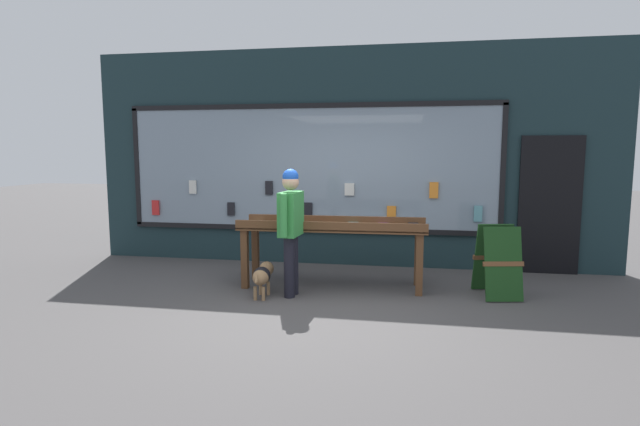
{
  "coord_description": "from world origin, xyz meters",
  "views": [
    {
      "loc": [
        1.03,
        -5.73,
        1.87
      ],
      "look_at": [
        -0.14,
        0.74,
        1.05
      ],
      "focal_mm": 28.0,
      "sensor_mm": 36.0,
      "label": 1
    }
  ],
  "objects": [
    {
      "name": "shopfront_facade",
      "position": [
        -0.01,
        2.39,
        1.74
      ],
      "size": [
        8.53,
        0.29,
        3.51
      ],
      "color": "#192D33",
      "rests_on": "ground_plane"
    },
    {
      "name": "display_table_main",
      "position": [
        0.0,
        0.95,
        0.76
      ],
      "size": [
        2.56,
        0.75,
        0.95
      ],
      "color": "brown",
      "rests_on": "ground_plane"
    },
    {
      "name": "person_browsing",
      "position": [
        -0.46,
        0.41,
        0.96
      ],
      "size": [
        0.26,
        0.65,
        1.65
      ],
      "rotation": [
        0.0,
        0.0,
        1.49
      ],
      "color": "black",
      "rests_on": "ground_plane"
    },
    {
      "name": "ground_plane",
      "position": [
        0.0,
        0.0,
        0.0
      ],
      "size": [
        40.0,
        40.0,
        0.0
      ],
      "primitive_type": "plane",
      "color": "#474444"
    },
    {
      "name": "sandwich_board_sign",
      "position": [
        2.17,
        0.88,
        0.47
      ],
      "size": [
        0.58,
        0.7,
        0.92
      ],
      "rotation": [
        0.0,
        0.0,
        0.19
      ],
      "color": "#193F19",
      "rests_on": "ground_plane"
    },
    {
      "name": "small_dog",
      "position": [
        -0.81,
        0.3,
        0.28
      ],
      "size": [
        0.23,
        0.62,
        0.42
      ],
      "rotation": [
        0.0,
        0.0,
        1.59
      ],
      "color": "#99724C",
      "rests_on": "ground_plane"
    }
  ]
}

